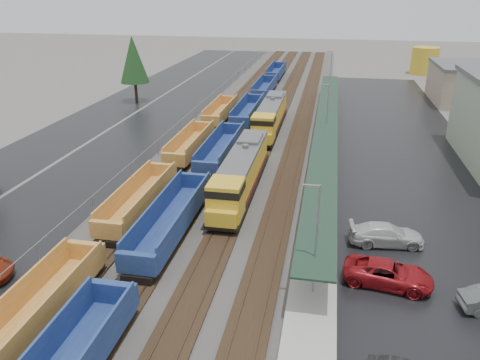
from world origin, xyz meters
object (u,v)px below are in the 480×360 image
(well_string_yellow, at_px, (98,245))
(parked_car_east_c, at_px, (386,235))
(locomotive_lead, at_px, (241,174))
(locomotive_trail, at_px, (270,117))
(parked_car_east_b, at_px, (388,274))
(storage_tank, at_px, (424,61))
(well_string_blue, at_px, (221,150))

(well_string_yellow, height_order, parked_car_east_c, well_string_yellow)
(locomotive_lead, height_order, well_string_yellow, locomotive_lead)
(locomotive_trail, height_order, parked_car_east_c, locomotive_trail)
(locomotive_lead, height_order, parked_car_east_c, locomotive_lead)
(locomotive_trail, relative_size, parked_car_east_b, 3.12)
(parked_car_east_c, bearing_deg, storage_tank, -17.73)
(locomotive_lead, distance_m, locomotive_trail, 21.00)
(well_string_yellow, relative_size, parked_car_east_c, 16.18)
(locomotive_trail, distance_m, parked_car_east_b, 35.52)
(parked_car_east_c, bearing_deg, locomotive_trail, 17.61)
(well_string_yellow, bearing_deg, locomotive_lead, 58.51)
(locomotive_lead, distance_m, parked_car_east_c, 14.51)
(locomotive_trail, bearing_deg, storage_tank, 61.77)
(locomotive_lead, bearing_deg, well_string_yellow, -121.49)
(storage_tank, height_order, parked_car_east_b, storage_tank)
(well_string_yellow, height_order, storage_tank, storage_tank)
(parked_car_east_b, bearing_deg, storage_tank, -1.69)
(well_string_blue, xyz_separation_m, parked_car_east_c, (16.71, -15.99, -0.41))
(storage_tank, bearing_deg, locomotive_lead, -110.94)
(parked_car_east_c, bearing_deg, locomotive_lead, 54.75)
(parked_car_east_b, bearing_deg, locomotive_trail, 29.02)
(well_string_yellow, distance_m, parked_car_east_b, 20.35)
(parked_car_east_b, relative_size, parked_car_east_c, 1.03)
(locomotive_trail, relative_size, storage_tank, 3.09)
(parked_car_east_c, bearing_deg, well_string_yellow, 99.76)
(locomotive_trail, distance_m, well_string_blue, 12.56)
(parked_car_east_b, bearing_deg, well_string_blue, 46.02)
(parked_car_east_c, bearing_deg, parked_car_east_b, 169.04)
(locomotive_lead, relative_size, well_string_blue, 0.15)
(locomotive_trail, distance_m, storage_tank, 59.16)
(parked_car_east_c, bearing_deg, well_string_blue, 39.35)
(locomotive_trail, distance_m, parked_car_east_c, 30.65)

